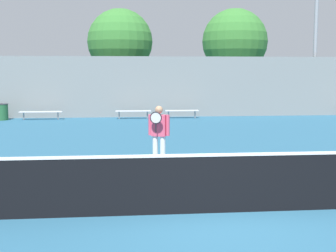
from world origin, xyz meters
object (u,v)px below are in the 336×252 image
object	(u,v)px
bench_courtside_near	(41,112)
tree_green_tall	(235,42)
trash_bin	(2,112)
tennis_net	(219,183)
tennis_player	(159,132)
bench_adjacent_court	(133,111)
bench_courtside_far	(182,111)
tree_green_broad	(120,42)

from	to	relation	value
bench_courtside_near	tree_green_tall	size ratio (longest dim) A/B	0.32
trash_bin	tennis_net	bearing A→B (deg)	-65.00
tennis_player	tree_green_tall	bearing A→B (deg)	92.24
tennis_player	trash_bin	distance (m)	14.34
bench_courtside_near	bench_adjacent_court	bearing A→B (deg)	0.00
bench_courtside_far	bench_adjacent_court	bearing A→B (deg)	180.00
bench_adjacent_court	tennis_player	bearing A→B (deg)	-88.49
trash_bin	tree_green_tall	distance (m)	16.52
tennis_net	bench_adjacent_court	size ratio (longest dim) A/B	5.54
trash_bin	bench_courtside_near	bearing A→B (deg)	1.28
bench_courtside_far	trash_bin	world-z (taller)	trash_bin
bench_courtside_far	trash_bin	xyz separation A→B (m)	(-9.28, -0.04, 0.04)
bench_courtside_far	trash_bin	size ratio (longest dim) A/B	2.11
tennis_net	tree_green_tall	distance (m)	25.48
tennis_net	bench_courtside_far	world-z (taller)	tennis_net
tree_green_tall	tree_green_broad	world-z (taller)	tree_green_tall
bench_courtside_far	bench_adjacent_court	distance (m)	2.58
bench_adjacent_court	trash_bin	world-z (taller)	trash_bin
tennis_net	tree_green_broad	size ratio (longest dim) A/B	1.62
tennis_net	bench_adjacent_court	distance (m)	16.69
bench_courtside_far	tree_green_broad	bearing A→B (deg)	121.97
tennis_net	tree_green_tall	world-z (taller)	tree_green_tall
bench_courtside_far	tennis_net	bearing A→B (deg)	-95.25
bench_courtside_near	tennis_player	bearing A→B (deg)	-67.90
tennis_net	trash_bin	size ratio (longest dim) A/B	12.18
tree_green_broad	bench_adjacent_court	bearing A→B (deg)	-82.87
bench_courtside_near	tree_green_tall	distance (m)	14.89
trash_bin	tree_green_broad	distance (m)	8.88
bench_courtside_far	trash_bin	bearing A→B (deg)	-179.73
tennis_player	tree_green_tall	xyz separation A→B (m)	(6.96, 20.26, 3.62)
bench_courtside_near	bench_adjacent_court	world-z (taller)	same
bench_courtside_near	bench_courtside_far	size ratio (longest dim) A/B	1.22
tennis_net	bench_courtside_near	distance (m)	17.64
tennis_player	bench_adjacent_court	size ratio (longest dim) A/B	0.86
tennis_player	bench_courtside_far	world-z (taller)	tennis_player
tennis_player	trash_bin	world-z (taller)	tennis_player
tennis_net	tree_green_tall	xyz separation A→B (m)	(6.24, 24.38, 3.98)
tree_green_broad	bench_courtside_far	bearing A→B (deg)	-58.03
tree_green_tall	bench_courtside_near	bearing A→B (deg)	-147.35
tennis_player	trash_bin	bearing A→B (deg)	140.57
bench_courtside_near	tennis_net	bearing A→B (deg)	-70.78
tennis_player	tennis_net	bearing A→B (deg)	-58.91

